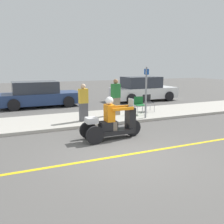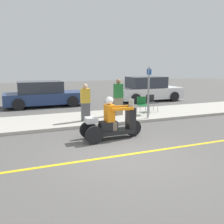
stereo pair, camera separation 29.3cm
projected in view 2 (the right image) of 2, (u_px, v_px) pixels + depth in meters
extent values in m
plane|color=#565451|center=(124.00, 155.00, 6.78)|extent=(60.00, 60.00, 0.00)
cube|color=gold|center=(133.00, 154.00, 6.88)|extent=(24.00, 0.12, 0.01)
cube|color=#B2ADA3|center=(80.00, 119.00, 10.96)|extent=(28.00, 2.80, 0.12)
cylinder|color=black|center=(133.00, 128.00, 8.54)|extent=(0.57, 0.10, 0.57)
cylinder|color=black|center=(94.00, 135.00, 7.68)|extent=(0.57, 0.10, 0.57)
cylinder|color=black|center=(88.00, 130.00, 8.30)|extent=(0.57, 0.10, 0.57)
cube|color=black|center=(112.00, 132.00, 8.26)|extent=(1.43, 0.47, 0.14)
cube|color=black|center=(108.00, 126.00, 8.17)|extent=(0.57, 0.37, 0.30)
cube|color=black|center=(131.00, 120.00, 8.44)|extent=(0.24, 0.37, 0.85)
cube|color=silver|center=(131.00, 103.00, 8.34)|extent=(0.03, 0.34, 0.30)
cube|color=silver|center=(91.00, 120.00, 7.92)|extent=(0.36, 0.37, 0.18)
cube|color=orange|center=(109.00, 113.00, 8.11)|extent=(0.26, 0.38, 0.55)
sphere|color=white|center=(109.00, 101.00, 8.03)|extent=(0.26, 0.26, 0.26)
cube|color=#726656|center=(114.00, 126.00, 8.13)|extent=(0.14, 0.14, 0.30)
cube|color=#726656|center=(112.00, 124.00, 8.34)|extent=(0.14, 0.14, 0.30)
cube|color=orange|center=(123.00, 109.00, 8.04)|extent=(0.77, 0.09, 0.09)
cube|color=orange|center=(118.00, 107.00, 8.40)|extent=(0.77, 0.09, 0.09)
cube|color=#515156|center=(86.00, 112.00, 10.34)|extent=(0.34, 0.23, 0.74)
cube|color=gold|center=(85.00, 96.00, 10.22)|extent=(0.37, 0.24, 0.59)
sphere|color=beige|center=(85.00, 86.00, 10.14)|extent=(0.20, 0.20, 0.20)
cube|color=gray|center=(118.00, 106.00, 11.50)|extent=(0.40, 0.31, 0.80)
cube|color=#267233|center=(118.00, 91.00, 11.36)|extent=(0.44, 0.31, 0.64)
sphere|color=#9E704C|center=(118.00, 81.00, 11.28)|extent=(0.22, 0.22, 0.22)
cylinder|color=#A5A8AD|center=(140.00, 111.00, 11.32)|extent=(0.02, 0.02, 0.44)
cylinder|color=#A5A8AD|center=(149.00, 111.00, 11.42)|extent=(0.02, 0.02, 0.44)
cylinder|color=#A5A8AD|center=(137.00, 109.00, 11.74)|extent=(0.02, 0.02, 0.44)
cylinder|color=#A5A8AD|center=(146.00, 109.00, 11.84)|extent=(0.02, 0.02, 0.44)
cube|color=#19662D|center=(143.00, 105.00, 11.54)|extent=(0.50, 0.50, 0.02)
cube|color=#19662D|center=(141.00, 101.00, 11.72)|extent=(0.44, 0.09, 0.38)
cylinder|color=#A5A8AD|center=(150.00, 108.00, 12.08)|extent=(0.02, 0.02, 0.44)
cylinder|color=#A5A8AD|center=(158.00, 108.00, 12.21)|extent=(0.02, 0.02, 0.44)
cylinder|color=#A5A8AD|center=(146.00, 107.00, 12.49)|extent=(0.02, 0.02, 0.44)
cylinder|color=#A5A8AD|center=(154.00, 106.00, 12.62)|extent=(0.02, 0.02, 0.44)
cube|color=#232326|center=(152.00, 103.00, 12.30)|extent=(0.47, 0.47, 0.02)
cube|color=#232326|center=(150.00, 98.00, 12.48)|extent=(0.44, 0.06, 0.38)
cube|color=silver|center=(149.00, 93.00, 16.79)|extent=(4.42, 1.74, 0.72)
cube|color=#2D333D|center=(146.00, 82.00, 16.58)|extent=(2.43, 1.57, 0.73)
cylinder|color=black|center=(174.00, 97.00, 16.56)|extent=(0.64, 0.22, 0.64)
cylinder|color=black|center=(160.00, 94.00, 18.15)|extent=(0.64, 0.22, 0.64)
cylinder|color=black|center=(136.00, 99.00, 15.52)|extent=(0.64, 0.22, 0.64)
cylinder|color=black|center=(124.00, 96.00, 17.10)|extent=(0.64, 0.22, 0.64)
cube|color=navy|center=(45.00, 98.00, 14.62)|extent=(4.52, 1.80, 0.63)
cube|color=#2D333D|center=(40.00, 87.00, 14.42)|extent=(2.49, 1.62, 0.66)
cylinder|color=black|center=(73.00, 102.00, 14.37)|extent=(0.64, 0.22, 0.64)
cylinder|color=black|center=(66.00, 98.00, 16.02)|extent=(0.64, 0.22, 0.64)
cylinder|color=black|center=(19.00, 105.00, 13.30)|extent=(0.64, 0.22, 0.64)
cylinder|color=black|center=(18.00, 100.00, 14.94)|extent=(0.64, 0.22, 0.64)
cylinder|color=gray|center=(148.00, 93.00, 10.69)|extent=(0.08, 0.08, 2.20)
cube|color=#1E51AD|center=(149.00, 72.00, 10.52)|extent=(0.02, 0.36, 0.24)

